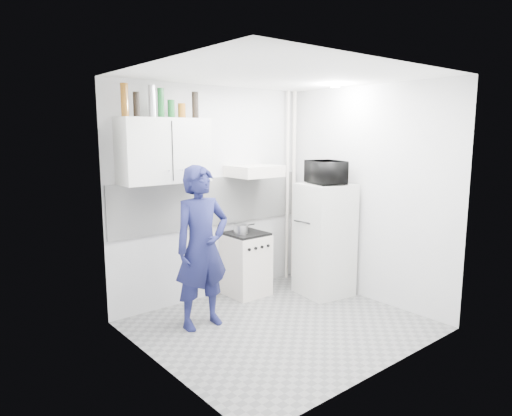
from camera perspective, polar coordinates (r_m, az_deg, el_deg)
floor at (r=5.06m, az=3.14°, el=-14.44°), size 2.80×2.80×0.00m
ceiling at (r=4.66m, az=3.44°, el=16.26°), size 2.80×2.80×0.00m
wall_back at (r=5.66m, az=-5.34°, el=1.81°), size 2.80×0.00×2.80m
wall_left at (r=3.89m, az=-12.07°, el=-1.81°), size 0.00×2.60×2.60m
wall_right at (r=5.72m, az=13.65°, el=1.67°), size 0.00×2.60×2.60m
person at (r=4.81m, az=-6.79°, el=-4.91°), size 0.64×0.44×1.72m
stove at (r=5.83m, az=-1.23°, el=-7.09°), size 0.48×0.48×0.78m
fridge at (r=5.84m, az=8.54°, el=-3.92°), size 0.67×0.67×1.41m
stove_top at (r=5.73m, az=-1.25°, el=-3.23°), size 0.47×0.47×0.03m
saucepan at (r=5.71m, az=-1.93°, el=-2.60°), size 0.19×0.19×0.10m
microwave at (r=5.71m, az=8.75°, el=4.43°), size 0.61×0.51×0.29m
bottle_a at (r=4.89m, az=-16.11°, el=12.84°), size 0.08×0.08×0.33m
bottle_b at (r=4.94m, az=-14.72°, el=12.40°), size 0.07×0.07×0.25m
bottle_c at (r=5.02m, az=-12.85°, el=12.87°), size 0.08×0.08×0.33m
bottle_d at (r=5.07m, az=-11.80°, el=12.73°), size 0.07×0.07×0.31m
canister_a at (r=5.12m, az=-10.56°, el=12.08°), size 0.08×0.08×0.19m
canister_b at (r=5.19m, az=-9.26°, el=11.90°), size 0.08×0.08×0.16m
bottle_e at (r=5.28m, az=-7.61°, el=12.62°), size 0.07×0.07×0.29m
upper_cabinet at (r=5.07m, az=-11.38°, el=7.04°), size 1.00×0.35×0.70m
range_hood at (r=5.70m, az=-0.20°, el=4.64°), size 0.60×0.50×0.14m
backsplash at (r=5.66m, az=-5.24°, el=0.79°), size 2.74×0.03×0.60m
pipe_a at (r=6.41m, az=4.73°, el=2.71°), size 0.05×0.05×2.60m
pipe_b at (r=6.33m, az=3.95°, el=2.63°), size 0.04×0.04×2.60m
ceiling_spot_fixture at (r=5.51m, az=9.87°, el=14.76°), size 0.10×0.10×0.02m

